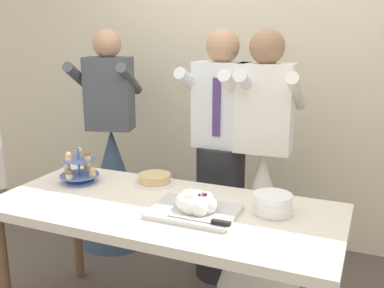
# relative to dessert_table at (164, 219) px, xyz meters

# --- Properties ---
(rear_wall) EXTENTS (5.20, 0.10, 2.90)m
(rear_wall) POSITION_rel_dessert_table_xyz_m (0.00, 1.48, 0.75)
(rear_wall) COLOR beige
(rear_wall) RESTS_ON ground_plane
(dessert_table) EXTENTS (1.80, 0.80, 0.78)m
(dessert_table) POSITION_rel_dessert_table_xyz_m (0.00, 0.00, 0.00)
(dessert_table) COLOR silver
(dessert_table) RESTS_ON ground_plane
(cupcake_stand) EXTENTS (0.23, 0.23, 0.21)m
(cupcake_stand) POSITION_rel_dessert_table_xyz_m (-0.62, 0.13, 0.15)
(cupcake_stand) COLOR #4C66B2
(cupcake_stand) RESTS_ON dessert_table
(main_cake_tray) EXTENTS (0.44, 0.31, 0.12)m
(main_cake_tray) POSITION_rel_dessert_table_xyz_m (0.19, -0.04, 0.12)
(main_cake_tray) COLOR silver
(main_cake_tray) RESTS_ON dessert_table
(plate_stack) EXTENTS (0.20, 0.20, 0.10)m
(plate_stack) POSITION_rel_dessert_table_xyz_m (0.54, 0.12, 0.12)
(plate_stack) COLOR white
(plate_stack) RESTS_ON dessert_table
(round_cake) EXTENTS (0.24, 0.24, 0.06)m
(round_cake) POSITION_rel_dessert_table_xyz_m (-0.20, 0.28, 0.10)
(round_cake) COLOR white
(round_cake) RESTS_ON dessert_table
(person_groom) EXTENTS (0.47, 0.50, 1.66)m
(person_groom) POSITION_rel_dessert_table_xyz_m (0.05, 0.73, 0.05)
(person_groom) COLOR #232328
(person_groom) RESTS_ON ground_plane
(person_bride) EXTENTS (0.56, 0.56, 1.66)m
(person_bride) POSITION_rel_dessert_table_xyz_m (0.33, 0.71, -0.12)
(person_bride) COLOR white
(person_bride) RESTS_ON ground_plane
(person_guest) EXTENTS (0.60, 0.59, 1.66)m
(person_guest) POSITION_rel_dessert_table_xyz_m (-0.89, 0.88, -0.12)
(person_guest) COLOR #334760
(person_guest) RESTS_ON ground_plane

